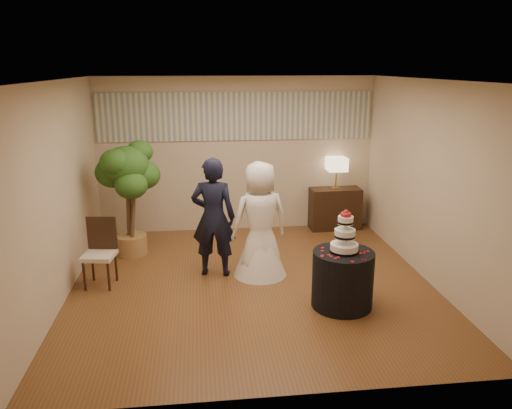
{
  "coord_description": "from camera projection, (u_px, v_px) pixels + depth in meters",
  "views": [
    {
      "loc": [
        -0.7,
        -6.44,
        2.99
      ],
      "look_at": [
        0.1,
        0.4,
        1.05
      ],
      "focal_mm": 35.0,
      "sensor_mm": 36.0,
      "label": 1
    }
  ],
  "objects": [
    {
      "name": "wall_right",
      "position": [
        430.0,
        183.0,
        6.95
      ],
      "size": [
        0.06,
        5.0,
        2.8
      ],
      "primitive_type": "cube",
      "color": "#C4AF91",
      "rests_on": "ground"
    },
    {
      "name": "ficus_tree",
      "position": [
        128.0,
        199.0,
        7.91
      ],
      "size": [
        1.24,
        1.24,
        1.87
      ],
      "primitive_type": null,
      "rotation": [
        0.0,
        0.0,
        0.99
      ],
      "color": "#2C581B",
      "rests_on": "floor"
    },
    {
      "name": "wall_left",
      "position": [
        58.0,
        193.0,
        6.39
      ],
      "size": [
        0.06,
        5.0,
        2.8
      ],
      "primitive_type": "cube",
      "color": "#C4AF91",
      "rests_on": "ground"
    },
    {
      "name": "wall_back",
      "position": [
        237.0,
        155.0,
        9.06
      ],
      "size": [
        5.0,
        0.06,
        2.8
      ],
      "primitive_type": "cube",
      "color": "#C4AF91",
      "rests_on": "ground"
    },
    {
      "name": "groom",
      "position": [
        213.0,
        217.0,
        7.15
      ],
      "size": [
        0.7,
        0.52,
        1.75
      ],
      "primitive_type": "imported",
      "rotation": [
        0.0,
        0.0,
        2.96
      ],
      "color": "black",
      "rests_on": "floor"
    },
    {
      "name": "wedding_cake",
      "position": [
        345.0,
        231.0,
        6.14
      ],
      "size": [
        0.35,
        0.35,
        0.55
      ],
      "primitive_type": null,
      "color": "white",
      "rests_on": "cake_table"
    },
    {
      "name": "mural_border",
      "position": [
        237.0,
        116.0,
        8.85
      ],
      "size": [
        4.9,
        0.02,
        0.85
      ],
      "primitive_type": "cube",
      "color": "#A8AC9A",
      "rests_on": "wall_back"
    },
    {
      "name": "side_chair",
      "position": [
        99.0,
        254.0,
        6.87
      ],
      "size": [
        0.5,
        0.52,
        0.95
      ],
      "primitive_type": null,
      "rotation": [
        0.0,
        0.0,
        -0.15
      ],
      "color": "black",
      "rests_on": "floor"
    },
    {
      "name": "cake_table",
      "position": [
        343.0,
        279.0,
        6.31
      ],
      "size": [
        0.97,
        0.97,
        0.73
      ],
      "primitive_type": "cylinder",
      "rotation": [
        0.0,
        0.0,
        0.31
      ],
      "color": "black",
      "rests_on": "floor"
    },
    {
      "name": "bride",
      "position": [
        260.0,
        220.0,
        7.14
      ],
      "size": [
        0.98,
        0.95,
        1.69
      ],
      "primitive_type": "imported",
      "rotation": [
        0.0,
        0.0,
        3.37
      ],
      "color": "white",
      "rests_on": "floor"
    },
    {
      "name": "wall_front",
      "position": [
        284.0,
        256.0,
        4.28
      ],
      "size": [
        5.0,
        0.06,
        2.8
      ],
      "primitive_type": "cube",
      "color": "#C4AF91",
      "rests_on": "ground"
    },
    {
      "name": "table_lamp",
      "position": [
        336.0,
        173.0,
        9.16
      ],
      "size": [
        0.35,
        0.35,
        0.58
      ],
      "primitive_type": null,
      "color": "#CCAE86",
      "rests_on": "console"
    },
    {
      "name": "floor",
      "position": [
        252.0,
        284.0,
        7.05
      ],
      "size": [
        5.0,
        5.0,
        0.0
      ],
      "primitive_type": "cube",
      "color": "brown",
      "rests_on": "ground"
    },
    {
      "name": "ceiling",
      "position": [
        252.0,
        80.0,
        6.29
      ],
      "size": [
        5.0,
        5.0,
        0.0
      ],
      "primitive_type": "cube",
      "color": "white",
      "rests_on": "wall_back"
    },
    {
      "name": "console",
      "position": [
        335.0,
        208.0,
        9.34
      ],
      "size": [
        0.94,
        0.44,
        0.77
      ],
      "primitive_type": "cube",
      "rotation": [
        0.0,
        0.0,
        0.03
      ],
      "color": "black",
      "rests_on": "floor"
    }
  ]
}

